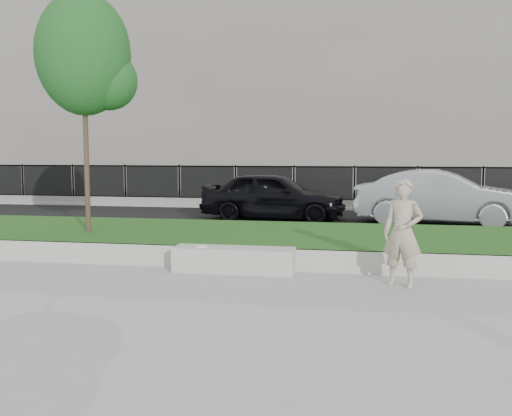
% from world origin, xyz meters
% --- Properties ---
extents(ground, '(90.00, 90.00, 0.00)m').
position_xyz_m(ground, '(0.00, 0.00, 0.00)').
color(ground, gray).
rests_on(ground, ground).
extents(grass_bank, '(34.00, 4.00, 0.40)m').
position_xyz_m(grass_bank, '(0.00, 3.00, 0.20)').
color(grass_bank, black).
rests_on(grass_bank, ground).
extents(grass_kerb, '(34.00, 0.08, 0.40)m').
position_xyz_m(grass_kerb, '(0.00, 1.04, 0.20)').
color(grass_kerb, '#AAA79F').
rests_on(grass_kerb, ground).
extents(street, '(34.00, 7.00, 0.04)m').
position_xyz_m(street, '(0.00, 8.50, 0.02)').
color(street, black).
rests_on(street, ground).
extents(far_pavement, '(34.00, 3.00, 0.12)m').
position_xyz_m(far_pavement, '(0.00, 13.00, 0.06)').
color(far_pavement, gray).
rests_on(far_pavement, ground).
extents(iron_fence, '(32.00, 0.30, 1.50)m').
position_xyz_m(iron_fence, '(0.00, 12.00, 0.54)').
color(iron_fence, slate).
rests_on(iron_fence, far_pavement).
extents(building_facade, '(34.00, 10.00, 10.00)m').
position_xyz_m(building_facade, '(0.00, 20.00, 5.00)').
color(building_facade, slate).
rests_on(building_facade, ground).
extents(stone_bench, '(2.14, 0.53, 0.44)m').
position_xyz_m(stone_bench, '(-0.34, 0.80, 0.22)').
color(stone_bench, '#AAA79F').
rests_on(stone_bench, ground).
extents(man, '(0.72, 0.59, 1.70)m').
position_xyz_m(man, '(2.50, 0.25, 0.85)').
color(man, tan).
rests_on(man, ground).
extents(book, '(0.24, 0.23, 0.02)m').
position_xyz_m(book, '(-0.92, 0.72, 0.45)').
color(book, silver).
rests_on(book, stone_bench).
extents(young_tree, '(2.05, 1.96, 5.01)m').
position_xyz_m(young_tree, '(-3.83, 2.43, 4.05)').
color(young_tree, '#38281C').
rests_on(young_tree, grass_bank).
extents(car_dark, '(4.47, 2.07, 1.48)m').
position_xyz_m(car_dark, '(-0.77, 8.18, 0.78)').
color(car_dark, black).
rests_on(car_dark, street).
extents(car_silver, '(4.94, 2.42, 1.56)m').
position_xyz_m(car_silver, '(4.08, 7.97, 0.82)').
color(car_silver, '#9EA0A7').
rests_on(car_silver, street).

